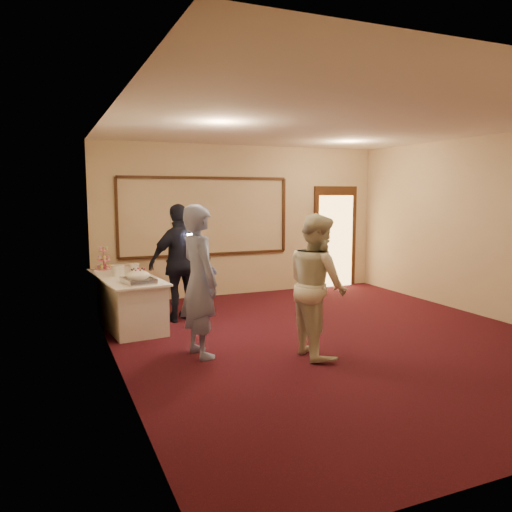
{
  "coord_description": "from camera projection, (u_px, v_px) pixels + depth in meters",
  "views": [
    {
      "loc": [
        -3.73,
        -5.92,
        2.07
      ],
      "look_at": [
        -0.92,
        0.69,
        1.15
      ],
      "focal_mm": 35.0,
      "sensor_mm": 36.0,
      "label": 1
    }
  ],
  "objects": [
    {
      "name": "doorway",
      "position": [
        335.0,
        238.0,
        10.97
      ],
      "size": [
        1.05,
        0.07,
        2.2
      ],
      "color": "#351D10",
      "rests_on": "floor"
    },
    {
      "name": "guest",
      "position": [
        181.0,
        263.0,
        8.01
      ],
      "size": [
        1.19,
        0.73,
        1.89
      ],
      "primitive_type": "imported",
      "rotation": [
        0.0,
        0.0,
        3.4
      ],
      "color": "black",
      "rests_on": "floor"
    },
    {
      "name": "woman",
      "position": [
        317.0,
        285.0,
        6.3
      ],
      "size": [
        0.74,
        0.92,
        1.81
      ],
      "primitive_type": "imported",
      "rotation": [
        0.0,
        0.0,
        1.51
      ],
      "color": "white",
      "rests_on": "floor"
    },
    {
      "name": "man",
      "position": [
        200.0,
        281.0,
        6.25
      ],
      "size": [
        0.55,
        0.76,
        1.92
      ],
      "primitive_type": "imported",
      "rotation": [
        0.0,
        0.0,
        1.71
      ],
      "color": "#8597D8",
      "rests_on": "floor"
    },
    {
      "name": "plate_stack_b",
      "position": [
        134.0,
        268.0,
        8.15
      ],
      "size": [
        0.17,
        0.17,
        0.14
      ],
      "color": "white",
      "rests_on": "buffet_table"
    },
    {
      "name": "cupcake_stand",
      "position": [
        104.0,
        260.0,
        8.46
      ],
      "size": [
        0.29,
        0.29,
        0.42
      ],
      "color": "#EF5A8F",
      "rests_on": "buffet_table"
    },
    {
      "name": "room_walls",
      "position": [
        337.0,
        196.0,
        6.86
      ],
      "size": [
        6.04,
        7.04,
        3.02
      ],
      "color": "beige",
      "rests_on": "floor"
    },
    {
      "name": "buffet_table",
      "position": [
        126.0,
        300.0,
        7.83
      ],
      "size": [
        1.02,
        2.16,
        0.77
      ],
      "color": "white",
      "rests_on": "floor"
    },
    {
      "name": "tart",
      "position": [
        141.0,
        277.0,
        7.53
      ],
      "size": [
        0.3,
        0.3,
        0.06
      ],
      "color": "white",
      "rests_on": "buffet_table"
    },
    {
      "name": "floor",
      "position": [
        334.0,
        338.0,
        7.11
      ],
      "size": [
        7.0,
        7.0,
        0.0
      ],
      "primitive_type": "plane",
      "color": "black",
      "rests_on": "ground"
    },
    {
      "name": "camera_flash",
      "position": [
        190.0,
        235.0,
        7.76
      ],
      "size": [
        0.08,
        0.06,
        0.05
      ],
      "primitive_type": "cube",
      "rotation": [
        0.0,
        0.0,
        0.31
      ],
      "color": "white",
      "rests_on": "guest"
    },
    {
      "name": "plate_stack_a",
      "position": [
        118.0,
        270.0,
        7.79
      ],
      "size": [
        0.21,
        0.21,
        0.17
      ],
      "color": "white",
      "rests_on": "buffet_table"
    },
    {
      "name": "pavlova_tray",
      "position": [
        138.0,
        277.0,
        7.16
      ],
      "size": [
        0.47,
        0.58,
        0.2
      ],
      "color": "#ADAFB4",
      "rests_on": "buffet_table"
    },
    {
      "name": "wall_molding",
      "position": [
        206.0,
        216.0,
        9.77
      ],
      "size": [
        3.45,
        0.04,
        1.55
      ],
      "color": "#351D10",
      "rests_on": "room_walls"
    }
  ]
}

